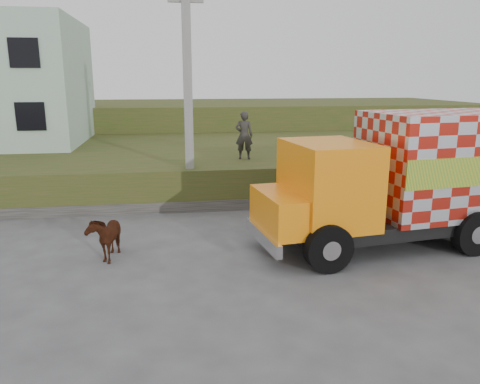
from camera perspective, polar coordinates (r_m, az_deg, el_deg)
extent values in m
plane|color=#474749|center=(13.16, -0.63, -7.07)|extent=(120.00, 120.00, 0.00)
cube|color=#2F4617|center=(22.60, -4.19, 3.65)|extent=(40.00, 12.00, 1.50)
cube|color=#2F4617|center=(34.38, -5.82, 8.30)|extent=(40.00, 12.00, 3.00)
cube|color=#595651|center=(16.99, -9.33, -1.75)|extent=(16.00, 0.50, 0.40)
cube|color=gray|center=(16.82, -6.35, 11.32)|extent=(0.30, 0.30, 8.00)
cube|color=gray|center=(17.00, -6.65, 22.16)|extent=(1.20, 0.12, 0.12)
cube|color=black|center=(14.37, 19.99, -3.11)|extent=(7.77, 3.36, 0.39)
cube|color=orange|center=(12.71, 10.66, 1.05)|extent=(2.30, 2.78, 2.21)
cube|color=orange|center=(12.37, 5.23, -2.30)|extent=(1.39, 2.44, 1.00)
cube|color=silver|center=(14.83, 24.67, 3.34)|extent=(5.38, 3.28, 2.88)
cube|color=yellow|center=(15.87, 21.55, 4.23)|extent=(5.05, 0.68, 0.77)
cube|color=silver|center=(12.39, 2.76, -5.45)|extent=(0.49, 2.55, 0.33)
cylinder|color=black|center=(11.75, 10.70, -6.76)|extent=(1.26, 0.54, 1.22)
cylinder|color=black|center=(13.94, 6.06, -3.31)|extent=(1.26, 0.54, 1.22)
cylinder|color=black|center=(14.15, 26.61, -4.48)|extent=(1.26, 0.54, 1.22)
cylinder|color=black|center=(16.02, 20.55, -1.89)|extent=(1.26, 0.54, 1.22)
cylinder|color=black|center=(17.11, 25.34, -1.38)|extent=(1.26, 0.54, 1.22)
imported|color=black|center=(12.93, -16.08, -5.11)|extent=(0.86, 1.54, 1.23)
imported|color=#2F2D2A|center=(18.81, 0.50, 6.93)|extent=(0.79, 0.61, 1.92)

